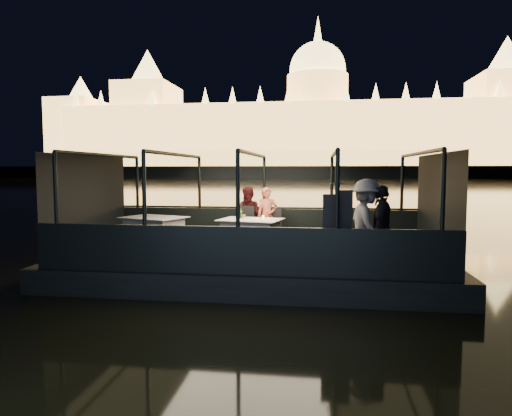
# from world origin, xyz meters

# --- Properties ---
(river_water) EXTENTS (500.00, 500.00, 0.00)m
(river_water) POSITION_xyz_m (0.00, 80.00, 0.00)
(river_water) COLOR black
(river_water) RESTS_ON ground
(boat_hull) EXTENTS (8.60, 4.40, 1.00)m
(boat_hull) POSITION_xyz_m (0.00, 0.00, 0.00)
(boat_hull) COLOR black
(boat_hull) RESTS_ON river_water
(boat_deck) EXTENTS (8.00, 4.00, 0.04)m
(boat_deck) POSITION_xyz_m (0.00, 0.00, 0.48)
(boat_deck) COLOR black
(boat_deck) RESTS_ON boat_hull
(gunwale_port) EXTENTS (8.00, 0.08, 0.90)m
(gunwale_port) POSITION_xyz_m (0.00, 2.00, 0.95)
(gunwale_port) COLOR black
(gunwale_port) RESTS_ON boat_deck
(gunwale_starboard) EXTENTS (8.00, 0.08, 0.90)m
(gunwale_starboard) POSITION_xyz_m (0.00, -2.00, 0.95)
(gunwale_starboard) COLOR black
(gunwale_starboard) RESTS_ON boat_deck
(cabin_glass_port) EXTENTS (8.00, 0.02, 1.40)m
(cabin_glass_port) POSITION_xyz_m (0.00, 2.00, 2.10)
(cabin_glass_port) COLOR #99B2B2
(cabin_glass_port) RESTS_ON gunwale_port
(cabin_glass_starboard) EXTENTS (8.00, 0.02, 1.40)m
(cabin_glass_starboard) POSITION_xyz_m (0.00, -2.00, 2.10)
(cabin_glass_starboard) COLOR #99B2B2
(cabin_glass_starboard) RESTS_ON gunwale_starboard
(cabin_roof_glass) EXTENTS (8.00, 4.00, 0.02)m
(cabin_roof_glass) POSITION_xyz_m (0.00, 0.00, 2.80)
(cabin_roof_glass) COLOR #99B2B2
(cabin_roof_glass) RESTS_ON boat_deck
(end_wall_fore) EXTENTS (0.02, 4.00, 2.30)m
(end_wall_fore) POSITION_xyz_m (-4.00, 0.00, 1.65)
(end_wall_fore) COLOR black
(end_wall_fore) RESTS_ON boat_deck
(end_wall_aft) EXTENTS (0.02, 4.00, 2.30)m
(end_wall_aft) POSITION_xyz_m (4.00, 0.00, 1.65)
(end_wall_aft) COLOR black
(end_wall_aft) RESTS_ON boat_deck
(canopy_ribs) EXTENTS (8.00, 4.00, 2.30)m
(canopy_ribs) POSITION_xyz_m (0.00, 0.00, 1.65)
(canopy_ribs) COLOR black
(canopy_ribs) RESTS_ON boat_deck
(embankment) EXTENTS (400.00, 140.00, 6.00)m
(embankment) POSITION_xyz_m (0.00, 210.00, 1.00)
(embankment) COLOR #423D33
(embankment) RESTS_ON ground
(parliament_building) EXTENTS (220.00, 32.00, 60.00)m
(parliament_building) POSITION_xyz_m (0.00, 175.00, 29.00)
(parliament_building) COLOR #F2D18C
(parliament_building) RESTS_ON embankment
(dining_table_central) EXTENTS (1.62, 1.30, 0.77)m
(dining_table_central) POSITION_xyz_m (-0.16, 0.57, 0.89)
(dining_table_central) COLOR white
(dining_table_central) RESTS_ON boat_deck
(dining_table_aft) EXTENTS (1.76, 1.52, 0.78)m
(dining_table_aft) POSITION_xyz_m (-2.61, 0.63, 0.89)
(dining_table_aft) COLOR white
(dining_table_aft) RESTS_ON boat_deck
(chair_port_left) EXTENTS (0.55, 0.55, 1.00)m
(chair_port_left) POSITION_xyz_m (-0.41, 1.22, 0.95)
(chair_port_left) COLOR black
(chair_port_left) RESTS_ON boat_deck
(chair_port_right) EXTENTS (0.58, 0.58, 0.95)m
(chair_port_right) POSITION_xyz_m (0.33, 1.27, 0.95)
(chair_port_right) COLOR black
(chair_port_right) RESTS_ON boat_deck
(coat_stand) EXTENTS (0.57, 0.50, 1.74)m
(coat_stand) POSITION_xyz_m (1.80, -1.64, 1.40)
(coat_stand) COLOR black
(coat_stand) RESTS_ON boat_deck
(person_woman_coral) EXTENTS (0.63, 0.51, 1.50)m
(person_woman_coral) POSITION_xyz_m (0.14, 1.48, 1.25)
(person_woman_coral) COLOR #DB684F
(person_woman_coral) RESTS_ON boat_deck
(person_man_maroon) EXTENTS (0.84, 0.73, 1.51)m
(person_man_maroon) POSITION_xyz_m (-0.34, 1.55, 1.25)
(person_man_maroon) COLOR #3C1112
(person_man_maroon) RESTS_ON boat_deck
(passenger_stripe) EXTENTS (0.89, 1.27, 1.78)m
(passenger_stripe) POSITION_xyz_m (2.40, -1.12, 1.35)
(passenger_stripe) COLOR silver
(passenger_stripe) RESTS_ON boat_deck
(passenger_dark) EXTENTS (0.67, 1.05, 1.66)m
(passenger_dark) POSITION_xyz_m (2.68, -1.27, 1.35)
(passenger_dark) COLOR black
(passenger_dark) RESTS_ON boat_deck
(wine_bottle) EXTENTS (0.08, 0.08, 0.32)m
(wine_bottle) POSITION_xyz_m (-0.44, 0.69, 1.42)
(wine_bottle) COLOR #133515
(wine_bottle) RESTS_ON dining_table_central
(bread_basket) EXTENTS (0.24, 0.24, 0.08)m
(bread_basket) POSITION_xyz_m (-0.43, 0.85, 1.31)
(bread_basket) COLOR olive
(bread_basket) RESTS_ON dining_table_central
(amber_candle) EXTENTS (0.07, 0.07, 0.08)m
(amber_candle) POSITION_xyz_m (0.13, 0.76, 1.31)
(amber_candle) COLOR yellow
(amber_candle) RESTS_ON dining_table_central
(plate_near) EXTENTS (0.28, 0.28, 0.01)m
(plate_near) POSITION_xyz_m (0.41, 0.72, 1.27)
(plate_near) COLOR white
(plate_near) RESTS_ON dining_table_central
(plate_far) EXTENTS (0.27, 0.27, 0.01)m
(plate_far) POSITION_xyz_m (-0.40, 0.88, 1.27)
(plate_far) COLOR white
(plate_far) RESTS_ON dining_table_central
(wine_glass_white) EXTENTS (0.08, 0.08, 0.21)m
(wine_glass_white) POSITION_xyz_m (-0.41, 0.70, 1.36)
(wine_glass_white) COLOR silver
(wine_glass_white) RESTS_ON dining_table_central
(wine_glass_red) EXTENTS (0.07, 0.07, 0.18)m
(wine_glass_red) POSITION_xyz_m (0.21, 0.97, 1.36)
(wine_glass_red) COLOR white
(wine_glass_red) RESTS_ON dining_table_central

